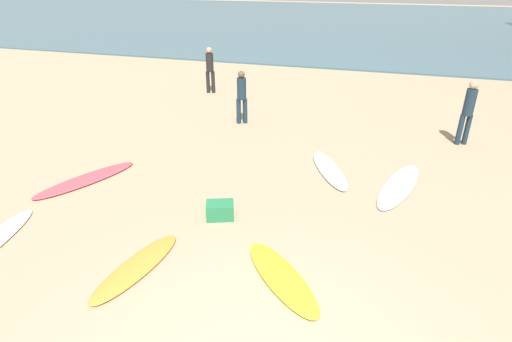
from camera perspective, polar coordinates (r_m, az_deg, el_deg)
ocean_water at (r=40.44m, az=16.32°, el=19.01°), size 120.00×40.00×0.08m
surfboard_1 at (r=10.31m, az=-22.27°, el=-1.08°), size 1.54×2.47×0.07m
surfboard_2 at (r=6.75m, az=3.54°, el=-14.29°), size 1.76×1.84×0.09m
surfboard_3 at (r=10.15m, az=10.02°, el=0.21°), size 1.40×2.21×0.08m
surfboard_4 at (r=7.20m, az=-16.05°, el=-12.51°), size 0.86×2.02×0.07m
surfboard_5 at (r=9.82m, az=19.02°, el=-1.91°), size 1.26×2.58×0.07m
beachgoer_near at (r=12.92m, az=-1.98°, el=10.39°), size 0.37×0.37×1.63m
beachgoer_mid at (r=16.41m, az=-6.34°, el=13.89°), size 0.36×0.36×1.73m
beachgoer_far at (r=12.58m, az=27.08°, el=7.52°), size 0.36×0.36×1.78m
beach_cooler at (r=8.16m, az=-4.95°, el=-5.40°), size 0.63×0.54×0.32m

